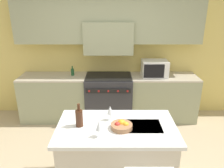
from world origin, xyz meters
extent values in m
cube|color=#DBC166|center=(0.00, 2.15, 1.35)|extent=(10.00, 0.06, 2.70)
cube|color=gray|center=(0.00, 1.95, 1.98)|extent=(3.51, 0.34, 0.85)
cube|color=gray|center=(0.00, 1.92, 1.65)|extent=(0.93, 0.40, 0.60)
cube|color=gray|center=(-1.11, 1.81, 0.44)|extent=(1.30, 0.62, 0.89)
cube|color=#B2A893|center=(-1.11, 1.81, 0.90)|extent=(1.30, 0.62, 0.03)
cube|color=gray|center=(1.11, 1.81, 0.44)|extent=(1.30, 0.62, 0.89)
cube|color=#B2A893|center=(1.11, 1.81, 0.90)|extent=(1.30, 0.62, 0.03)
cube|color=#2D2D33|center=(0.00, 1.79, 0.46)|extent=(0.91, 0.66, 0.92)
cube|color=black|center=(0.00, 1.79, 0.92)|extent=(0.88, 0.61, 0.01)
cube|color=black|center=(0.00, 1.45, 0.75)|extent=(0.84, 0.02, 0.09)
cylinder|color=#B21E1E|center=(-0.36, 1.44, 0.75)|extent=(0.04, 0.02, 0.04)
cylinder|color=#B21E1E|center=(-0.18, 1.44, 0.75)|extent=(0.04, 0.02, 0.04)
cylinder|color=#B21E1E|center=(0.00, 1.44, 0.75)|extent=(0.04, 0.02, 0.04)
cylinder|color=#B21E1E|center=(0.18, 1.44, 0.75)|extent=(0.04, 0.02, 0.04)
cylinder|color=#B21E1E|center=(0.36, 1.44, 0.75)|extent=(0.04, 0.02, 0.04)
cube|color=silver|center=(0.90, 1.81, 1.08)|extent=(0.49, 0.37, 0.32)
cube|color=black|center=(0.86, 1.62, 1.08)|extent=(0.38, 0.01, 0.26)
cube|color=beige|center=(0.12, -0.03, 0.43)|extent=(1.34, 0.76, 0.85)
cube|color=white|center=(0.12, -0.03, 0.88)|extent=(1.42, 0.83, 0.04)
cube|color=#2D2D30|center=(0.44, -0.03, 0.89)|extent=(0.43, 0.32, 0.01)
cylinder|color=#B2B2B7|center=(0.44, 0.16, 0.90)|extent=(0.02, 0.02, 0.00)
cylinder|color=#422314|center=(-0.32, -0.03, 1.00)|extent=(0.09, 0.09, 0.20)
cylinder|color=#422314|center=(-0.32, -0.03, 1.14)|extent=(0.03, 0.03, 0.09)
cylinder|color=white|center=(-0.07, -0.25, 0.90)|extent=(0.07, 0.07, 0.01)
cylinder|color=white|center=(-0.07, -0.25, 0.94)|extent=(0.01, 0.01, 0.08)
cone|color=white|center=(-0.07, -0.25, 1.04)|extent=(0.08, 0.08, 0.11)
cylinder|color=white|center=(0.04, 0.12, 0.90)|extent=(0.07, 0.07, 0.01)
cylinder|color=white|center=(0.04, 0.12, 0.94)|extent=(0.01, 0.01, 0.08)
cone|color=white|center=(0.04, 0.12, 1.04)|extent=(0.08, 0.08, 0.11)
cylinder|color=#996B47|center=(0.18, -0.08, 0.93)|extent=(0.25, 0.25, 0.06)
sphere|color=red|center=(0.13, -0.08, 0.95)|extent=(0.07, 0.07, 0.07)
sphere|color=gold|center=(0.23, -0.08, 0.94)|extent=(0.08, 0.08, 0.08)
sphere|color=gold|center=(0.18, -0.05, 0.94)|extent=(0.10, 0.10, 0.10)
cylinder|color=#194723|center=(-0.72, 1.86, 0.98)|extent=(0.06, 0.06, 0.13)
cylinder|color=#194723|center=(-0.72, 1.86, 1.08)|extent=(0.02, 0.02, 0.06)
camera|label=1|loc=(0.07, -2.29, 2.27)|focal=35.00mm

